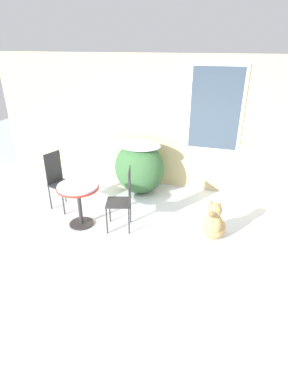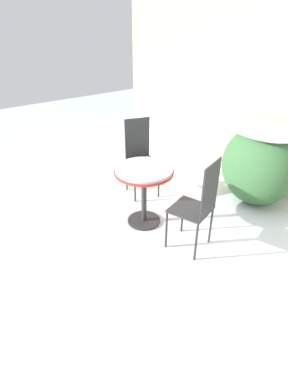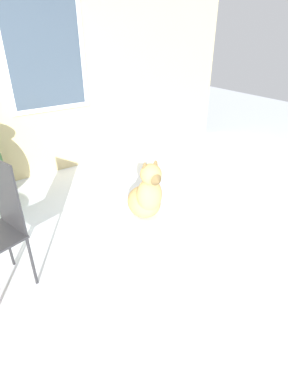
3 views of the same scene
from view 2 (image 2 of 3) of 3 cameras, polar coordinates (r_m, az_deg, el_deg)
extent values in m
plane|color=silver|center=(3.31, 9.75, -14.03)|extent=(16.00, 16.00, 0.00)
ellipsoid|color=#386638|center=(4.35, 20.95, 4.58)|extent=(1.04, 0.83, 1.10)
ellipsoid|color=silver|center=(4.18, 22.17, 10.64)|extent=(0.88, 0.71, 0.12)
cylinder|color=#2D2D30|center=(3.91, 0.00, -5.42)|extent=(0.42, 0.42, 0.03)
cylinder|color=#2D2D30|center=(3.71, 0.00, -1.01)|extent=(0.06, 0.06, 0.68)
cylinder|color=red|center=(3.54, 0.00, 3.88)|extent=(0.71, 0.71, 0.03)
cylinder|color=silver|center=(3.53, 0.00, 4.35)|extent=(0.68, 0.68, 0.03)
cube|color=#2D2D30|center=(4.30, -0.33, 5.50)|extent=(0.50, 0.50, 0.02)
cube|color=#2D2D30|center=(4.35, -1.29, 10.14)|extent=(0.12, 0.36, 0.59)
cylinder|color=#2D2D30|center=(4.20, -1.74, 1.03)|extent=(0.02, 0.02, 0.48)
cylinder|color=#2D2D30|center=(4.32, 2.84, 1.91)|extent=(0.02, 0.02, 0.48)
cylinder|color=#2D2D30|center=(4.51, -3.35, 3.14)|extent=(0.02, 0.02, 0.48)
cylinder|color=#2D2D30|center=(4.62, 0.97, 3.90)|extent=(0.02, 0.02, 0.48)
cube|color=#2D2D30|center=(3.29, 8.86, -3.23)|extent=(0.50, 0.50, 0.02)
cube|color=#2D2D30|center=(3.07, 12.50, 0.42)|extent=(0.12, 0.36, 0.59)
cylinder|color=#2D2D30|center=(3.63, 7.34, -4.32)|extent=(0.02, 0.02, 0.48)
cylinder|color=#2D2D30|center=(3.37, 4.28, -7.22)|extent=(0.02, 0.02, 0.48)
cylinder|color=#2D2D30|center=(3.51, 12.60, -6.22)|extent=(0.02, 0.02, 0.48)
cylinder|color=#2D2D30|center=(3.24, 9.89, -9.42)|extent=(0.02, 0.02, 0.48)
camera|label=1|loc=(2.06, -129.70, -1.66)|focal=28.00mm
camera|label=3|loc=(1.94, -41.40, 12.53)|focal=28.00mm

